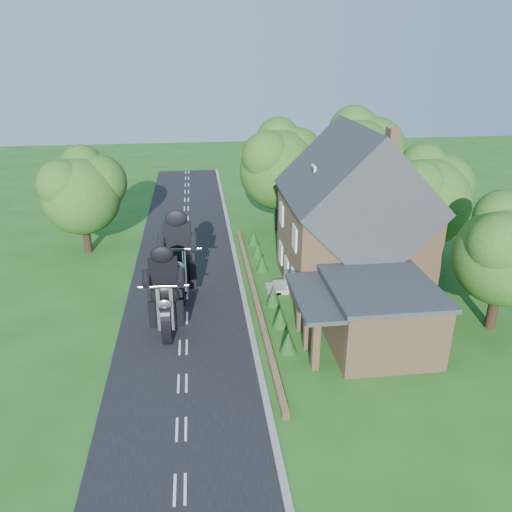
{
  "coord_description": "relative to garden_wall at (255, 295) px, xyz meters",
  "views": [
    {
      "loc": [
        1.08,
        -22.12,
        14.31
      ],
      "look_at": [
        4.39,
        5.02,
        2.8
      ],
      "focal_mm": 35.0,
      "sensor_mm": 36.0,
      "label": 1
    }
  ],
  "objects": [
    {
      "name": "tree_far_road",
      "position": [
        -11.16,
        9.11,
        4.64
      ],
      "size": [
        6.08,
        5.6,
        7.84
      ],
      "color": "black",
      "rests_on": "ground"
    },
    {
      "name": "house",
      "position": [
        6.19,
        1.0,
        4.14
      ],
      "size": [
        9.54,
        8.64,
        10.24
      ],
      "color": "#926E4A",
      "rests_on": "ground"
    },
    {
      "name": "shrub_c",
      "position": [
        1.0,
        -1.0,
        0.35
      ],
      "size": [
        0.9,
        0.9,
        1.1
      ],
      "primitive_type": "cone",
      "color": "#133912",
      "rests_on": "ground"
    },
    {
      "name": "motorcycle_lead",
      "position": [
        -5.09,
        -3.86,
        0.59
      ],
      "size": [
        0.46,
        1.71,
        1.58
      ],
      "primitive_type": null,
      "rotation": [
        0.0,
        0.0,
        3.12
      ],
      "color": "black",
      "rests_on": "ground"
    },
    {
      "name": "shrub_d",
      "position": [
        1.0,
        4.0,
        0.35
      ],
      "size": [
        0.9,
        0.9,
        1.1
      ],
      "primitive_type": "cone",
      "color": "#133912",
      "rests_on": "ground"
    },
    {
      "name": "kerb",
      "position": [
        -0.65,
        -5.0,
        -0.14
      ],
      "size": [
        0.3,
        80.0,
        0.12
      ],
      "primitive_type": "cube",
      "color": "gray",
      "rests_on": "ground"
    },
    {
      "name": "tree_behind_house",
      "position": [
        9.88,
        11.14,
        6.03
      ],
      "size": [
        7.81,
        7.2,
        10.08
      ],
      "color": "black",
      "rests_on": "ground"
    },
    {
      "name": "garden_wall",
      "position": [
        0.0,
        0.0,
        0.0
      ],
      "size": [
        0.3,
        22.0,
        0.4
      ],
      "primitive_type": "cube",
      "color": "#926E4A",
      "rests_on": "ground"
    },
    {
      "name": "ground",
      "position": [
        -4.3,
        -5.0,
        -0.2
      ],
      "size": [
        120.0,
        120.0,
        0.0
      ],
      "primitive_type": "plane",
      "color": "#1F5718",
      "rests_on": "ground"
    },
    {
      "name": "shrub_f",
      "position": [
        1.0,
        9.0,
        0.35
      ],
      "size": [
        0.9,
        0.9,
        1.1
      ],
      "primitive_type": "cone",
      "color": "#133912",
      "rests_on": "ground"
    },
    {
      "name": "tree_annex_side",
      "position": [
        12.83,
        -4.9,
        4.49
      ],
      "size": [
        5.64,
        5.2,
        7.48
      ],
      "color": "black",
      "rests_on": "ground"
    },
    {
      "name": "tree_house_right",
      "position": [
        12.35,
        3.62,
        4.99
      ],
      "size": [
        6.51,
        6.0,
        8.4
      ],
      "color": "black",
      "rests_on": "ground"
    },
    {
      "name": "shrub_a",
      "position": [
        1.0,
        -6.0,
        0.35
      ],
      "size": [
        0.9,
        0.9,
        1.1
      ],
      "primitive_type": "cone",
      "color": "#133912",
      "rests_on": "ground"
    },
    {
      "name": "road",
      "position": [
        -4.3,
        -5.0,
        -0.19
      ],
      "size": [
        7.0,
        80.0,
        0.02
      ],
      "primitive_type": "cube",
      "color": "black",
      "rests_on": "ground"
    },
    {
      "name": "annex",
      "position": [
        5.57,
        -5.8,
        1.57
      ],
      "size": [
        7.05,
        5.94,
        3.44
      ],
      "color": "#926E4A",
      "rests_on": "ground"
    },
    {
      "name": "tree_behind_left",
      "position": [
        3.86,
        12.13,
        5.53
      ],
      "size": [
        6.94,
        6.4,
        9.16
      ],
      "color": "black",
      "rests_on": "ground"
    },
    {
      "name": "shrub_e",
      "position": [
        1.0,
        6.5,
        0.35
      ],
      "size": [
        0.9,
        0.9,
        1.1
      ],
      "primitive_type": "cone",
      "color": "#133912",
      "rests_on": "ground"
    },
    {
      "name": "motorcycle_follow",
      "position": [
        -4.47,
        0.37,
        0.67
      ],
      "size": [
        0.59,
        1.89,
        1.73
      ],
      "primitive_type": null,
      "rotation": [
        0.0,
        0.0,
        3.08
      ],
      "color": "black",
      "rests_on": "ground"
    },
    {
      "name": "shrub_b",
      "position": [
        1.0,
        -3.5,
        0.35
      ],
      "size": [
        0.9,
        0.9,
        1.1
      ],
      "primitive_type": "cone",
      "color": "#133912",
      "rests_on": "ground"
    }
  ]
}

